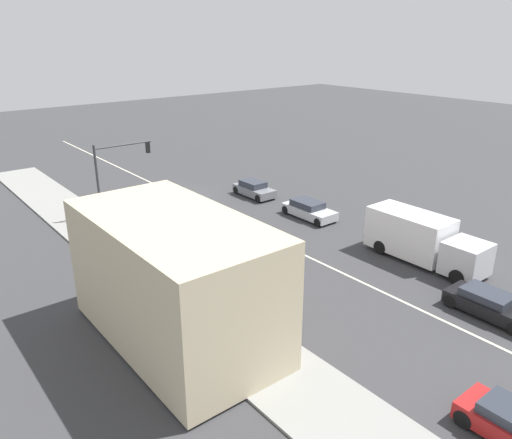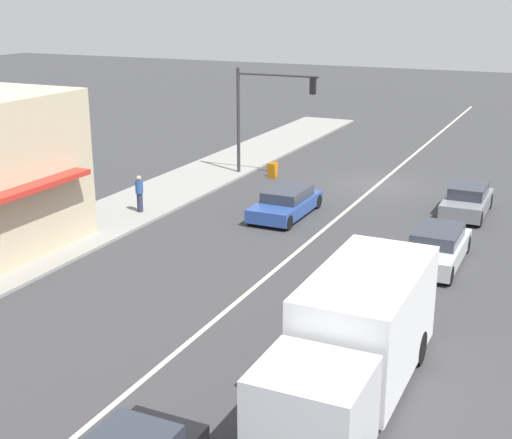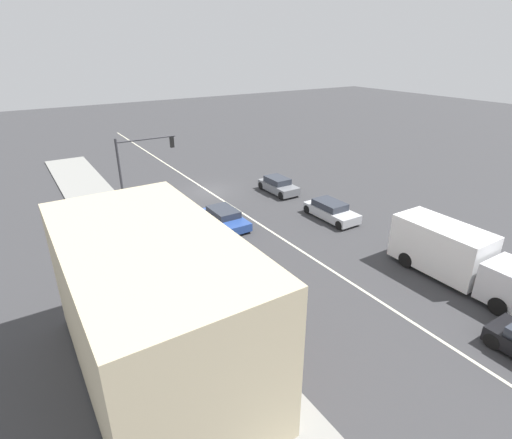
# 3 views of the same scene
# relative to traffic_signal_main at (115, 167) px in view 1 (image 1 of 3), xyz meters

# --- Properties ---
(ground_plane) EXTENTS (160.00, 160.00, 0.00)m
(ground_plane) POSITION_rel_traffic_signal_main_xyz_m (-6.12, 17.07, -3.90)
(ground_plane) COLOR #38383A
(sidewalk_right) EXTENTS (4.00, 73.00, 0.12)m
(sidewalk_right) POSITION_rel_traffic_signal_main_xyz_m (2.88, 17.57, -3.84)
(sidewalk_right) COLOR gray
(sidewalk_right) RESTS_ON ground
(lane_marking_center) EXTENTS (0.16, 60.00, 0.01)m
(lane_marking_center) POSITION_rel_traffic_signal_main_xyz_m (-6.12, -0.93, -3.90)
(lane_marking_center) COLOR beige
(lane_marking_center) RESTS_ON ground
(building_corner_store) EXTENTS (6.16, 10.61, 5.80)m
(building_corner_store) POSITION_rel_traffic_signal_main_xyz_m (4.78, 17.02, -0.88)
(building_corner_store) COLOR #C6B793
(building_corner_store) RESTS_ON sidewalk_right
(traffic_signal_main) EXTENTS (4.59, 0.34, 5.60)m
(traffic_signal_main) POSITION_rel_traffic_signal_main_xyz_m (0.00, 0.00, 0.00)
(traffic_signal_main) COLOR #333338
(traffic_signal_main) RESTS_ON sidewalk_right
(pedestrian) EXTENTS (0.34, 0.34, 1.65)m
(pedestrian) POSITION_rel_traffic_signal_main_xyz_m (2.03, 8.66, -2.91)
(pedestrian) COLOR #282D42
(pedestrian) RESTS_ON sidewalk_right
(warning_aframe_sign) EXTENTS (0.45, 0.53, 0.84)m
(warning_aframe_sign) POSITION_rel_traffic_signal_main_xyz_m (-0.63, 0.12, -3.47)
(warning_aframe_sign) COLOR orange
(warning_aframe_sign) RESTS_ON ground
(delivery_truck) EXTENTS (2.44, 7.50, 2.87)m
(delivery_truck) POSITION_rel_traffic_signal_main_xyz_m (-11.12, 19.04, -2.43)
(delivery_truck) COLOR silver
(delivery_truck) RESTS_ON ground
(sedan_silver) EXTENTS (1.85, 4.36, 1.29)m
(sedan_silver) POSITION_rel_traffic_signal_main_xyz_m (-11.12, 9.28, -3.27)
(sedan_silver) COLOR #B7BABF
(sedan_silver) RESTS_ON ground
(suv_black) EXTENTS (1.82, 4.20, 1.25)m
(suv_black) POSITION_rel_traffic_signal_main_xyz_m (-8.32, 24.92, -3.28)
(suv_black) COLOR black
(suv_black) RESTS_ON ground
(suv_grey) EXTENTS (1.77, 3.94, 1.33)m
(suv_grey) POSITION_rel_traffic_signal_main_xyz_m (-11.12, 2.57, -3.26)
(suv_grey) COLOR slate
(suv_grey) RESTS_ON ground
(coupe_blue) EXTENTS (1.91, 4.35, 1.20)m
(coupe_blue) POSITION_rel_traffic_signal_main_xyz_m (-3.92, 6.13, -3.31)
(coupe_blue) COLOR #284793
(coupe_blue) RESTS_ON ground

